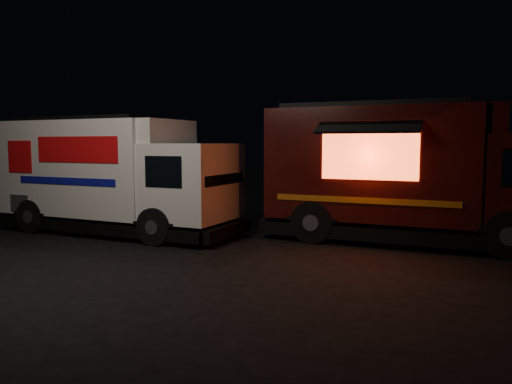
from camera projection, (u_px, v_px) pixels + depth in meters
The scene contains 3 objects.
ground at pixel (169, 244), 11.80m from camera, with size 80.00×80.00×0.00m, color black.
white_truck at pixel (118, 175), 13.29m from camera, with size 6.81×2.32×3.09m, color silver, non-canonical shape.
red_truck at pixel (415, 173), 12.01m from camera, with size 7.21×2.65×3.35m, color #370D0A, non-canonical shape.
Camera 1 is at (5.76, -10.31, 2.38)m, focal length 35.00 mm.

